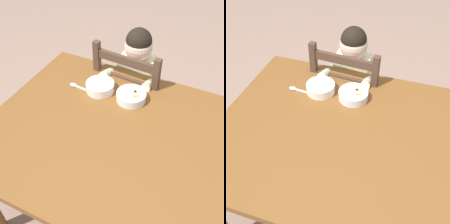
# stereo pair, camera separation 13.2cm
# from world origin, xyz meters

# --- Properties ---
(ground_plane) EXTENTS (8.00, 8.00, 0.00)m
(ground_plane) POSITION_xyz_m (0.00, 0.00, 0.00)
(ground_plane) COLOR gray
(dining_table) EXTENTS (1.28, 1.01, 0.71)m
(dining_table) POSITION_xyz_m (0.00, 0.00, 0.61)
(dining_table) COLOR brown
(dining_table) RESTS_ON ground
(dining_chair) EXTENTS (0.45, 0.45, 0.90)m
(dining_chair) POSITION_xyz_m (-0.14, 0.55, 0.44)
(dining_chair) COLOR #493426
(dining_chair) RESTS_ON ground
(child_figure) EXTENTS (0.32, 0.31, 0.95)m
(child_figure) POSITION_xyz_m (-0.13, 0.55, 0.63)
(child_figure) COLOR beige
(child_figure) RESTS_ON ground
(bowl_of_peas) EXTENTS (0.16, 0.16, 0.05)m
(bowl_of_peas) POSITION_xyz_m (-0.23, 0.26, 0.73)
(bowl_of_peas) COLOR white
(bowl_of_peas) RESTS_ON dining_table
(bowl_of_carrots) EXTENTS (0.16, 0.16, 0.05)m
(bowl_of_carrots) POSITION_xyz_m (-0.04, 0.26, 0.73)
(bowl_of_carrots) COLOR white
(bowl_of_carrots) RESTS_ON dining_table
(spoon) EXTENTS (0.14, 0.03, 0.01)m
(spoon) POSITION_xyz_m (-0.36, 0.23, 0.71)
(spoon) COLOR silver
(spoon) RESTS_ON dining_table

